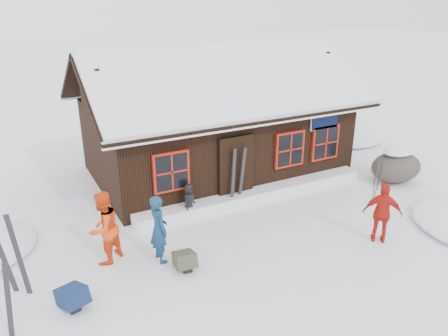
{
  "coord_description": "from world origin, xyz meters",
  "views": [
    {
      "loc": [
        -4.94,
        -7.85,
        5.8
      ],
      "look_at": [
        0.34,
        2.12,
        1.3
      ],
      "focal_mm": 35.0,
      "sensor_mm": 36.0,
      "label": 1
    }
  ],
  "objects_px": {
    "skier_teal": "(159,229)",
    "boulder": "(396,166)",
    "skier_orange_left": "(104,228)",
    "ski_pair_left": "(0,304)",
    "backpack_blue": "(73,299)",
    "ski_poles": "(376,184)",
    "skier_orange_right": "(382,213)",
    "skier_crouched": "(189,201)",
    "backpack_olive": "(185,263)"
  },
  "relations": [
    {
      "from": "skier_teal",
      "to": "skier_orange_right",
      "type": "bearing_deg",
      "value": -112.64
    },
    {
      "from": "skier_orange_left",
      "to": "skier_orange_right",
      "type": "relative_size",
      "value": 1.11
    },
    {
      "from": "skier_crouched",
      "to": "ski_poles",
      "type": "relative_size",
      "value": 0.75
    },
    {
      "from": "skier_orange_right",
      "to": "ski_poles",
      "type": "relative_size",
      "value": 1.19
    },
    {
      "from": "skier_teal",
      "to": "skier_orange_left",
      "type": "height_order",
      "value": "skier_orange_left"
    },
    {
      "from": "ski_pair_left",
      "to": "ski_poles",
      "type": "relative_size",
      "value": 1.24
    },
    {
      "from": "ski_pair_left",
      "to": "backpack_olive",
      "type": "bearing_deg",
      "value": 15.13
    },
    {
      "from": "skier_crouched",
      "to": "ski_poles",
      "type": "bearing_deg",
      "value": -60.18
    },
    {
      "from": "skier_orange_left",
      "to": "ski_poles",
      "type": "distance_m",
      "value": 7.82
    },
    {
      "from": "skier_crouched",
      "to": "ski_pair_left",
      "type": "relative_size",
      "value": 0.6
    },
    {
      "from": "ski_pair_left",
      "to": "skier_orange_left",
      "type": "bearing_deg",
      "value": 43.97
    },
    {
      "from": "skier_orange_left",
      "to": "ski_pair_left",
      "type": "xyz_separation_m",
      "value": [
        -2.21,
        -1.64,
        -0.1
      ]
    },
    {
      "from": "boulder",
      "to": "backpack_blue",
      "type": "height_order",
      "value": "boulder"
    },
    {
      "from": "skier_teal",
      "to": "skier_orange_left",
      "type": "bearing_deg",
      "value": 60.66
    },
    {
      "from": "skier_orange_right",
      "to": "backpack_blue",
      "type": "distance_m",
      "value": 7.37
    },
    {
      "from": "skier_orange_left",
      "to": "ski_pair_left",
      "type": "height_order",
      "value": "skier_orange_left"
    },
    {
      "from": "skier_crouched",
      "to": "ski_poles",
      "type": "height_order",
      "value": "ski_poles"
    },
    {
      "from": "ski_pair_left",
      "to": "skier_orange_right",
      "type": "bearing_deg",
      "value": 2.75
    },
    {
      "from": "skier_crouched",
      "to": "backpack_olive",
      "type": "distance_m",
      "value": 2.52
    },
    {
      "from": "skier_crouched",
      "to": "boulder",
      "type": "xyz_separation_m",
      "value": [
        7.07,
        -0.87,
        0.03
      ]
    },
    {
      "from": "boulder",
      "to": "ski_pair_left",
      "type": "height_order",
      "value": "ski_pair_left"
    },
    {
      "from": "ski_pair_left",
      "to": "skier_teal",
      "type": "bearing_deg",
      "value": 25.68
    },
    {
      "from": "backpack_olive",
      "to": "skier_orange_right",
      "type": "bearing_deg",
      "value": -7.37
    },
    {
      "from": "skier_teal",
      "to": "skier_crouched",
      "type": "xyz_separation_m",
      "value": [
        1.46,
        1.64,
        -0.33
      ]
    },
    {
      "from": "skier_teal",
      "to": "skier_crouched",
      "type": "relative_size",
      "value": 1.66
    },
    {
      "from": "skier_orange_right",
      "to": "skier_crouched",
      "type": "distance_m",
      "value": 5.05
    },
    {
      "from": "ski_poles",
      "to": "backpack_blue",
      "type": "distance_m",
      "value": 8.82
    },
    {
      "from": "skier_teal",
      "to": "skier_orange_left",
      "type": "xyz_separation_m",
      "value": [
        -1.12,
        0.54,
        0.05
      ]
    },
    {
      "from": "skier_orange_left",
      "to": "skier_orange_right",
      "type": "distance_m",
      "value": 6.69
    },
    {
      "from": "skier_teal",
      "to": "skier_orange_left",
      "type": "relative_size",
      "value": 0.94
    },
    {
      "from": "ski_pair_left",
      "to": "backpack_olive",
      "type": "relative_size",
      "value": 2.78
    },
    {
      "from": "skier_crouched",
      "to": "ski_poles",
      "type": "distance_m",
      "value": 5.51
    },
    {
      "from": "ski_poles",
      "to": "backpack_olive",
      "type": "xyz_separation_m",
      "value": [
        -6.31,
        -0.46,
        -0.46
      ]
    },
    {
      "from": "skier_teal",
      "to": "boulder",
      "type": "xyz_separation_m",
      "value": [
        8.53,
        0.77,
        -0.3
      ]
    },
    {
      "from": "skier_crouched",
      "to": "backpack_olive",
      "type": "relative_size",
      "value": 1.68
    },
    {
      "from": "skier_teal",
      "to": "skier_orange_right",
      "type": "height_order",
      "value": "skier_teal"
    },
    {
      "from": "boulder",
      "to": "ski_pair_left",
      "type": "xyz_separation_m",
      "value": [
        -11.85,
        -1.87,
        0.25
      ]
    },
    {
      "from": "skier_teal",
      "to": "ski_pair_left",
      "type": "distance_m",
      "value": 3.51
    },
    {
      "from": "skier_teal",
      "to": "ski_pair_left",
      "type": "height_order",
      "value": "skier_teal"
    },
    {
      "from": "skier_orange_left",
      "to": "backpack_olive",
      "type": "bearing_deg",
      "value": 106.07
    },
    {
      "from": "backpack_blue",
      "to": "skier_crouched",
      "type": "bearing_deg",
      "value": 17.35
    },
    {
      "from": "skier_crouched",
      "to": "boulder",
      "type": "distance_m",
      "value": 7.12
    },
    {
      "from": "backpack_blue",
      "to": "boulder",
      "type": "bearing_deg",
      "value": -8.41
    },
    {
      "from": "ski_poles",
      "to": "ski_pair_left",
      "type": "bearing_deg",
      "value": -174.46
    },
    {
      "from": "skier_orange_right",
      "to": "ski_poles",
      "type": "xyz_separation_m",
      "value": [
        1.51,
        1.65,
        -0.17
      ]
    },
    {
      "from": "skier_teal",
      "to": "backpack_blue",
      "type": "distance_m",
      "value": 2.34
    },
    {
      "from": "skier_teal",
      "to": "boulder",
      "type": "relative_size",
      "value": 0.93
    },
    {
      "from": "ski_pair_left",
      "to": "ski_poles",
      "type": "height_order",
      "value": "ski_pair_left"
    },
    {
      "from": "backpack_blue",
      "to": "backpack_olive",
      "type": "bearing_deg",
      "value": -12.84
    },
    {
      "from": "boulder",
      "to": "skier_teal",
      "type": "bearing_deg",
      "value": -174.83
    }
  ]
}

